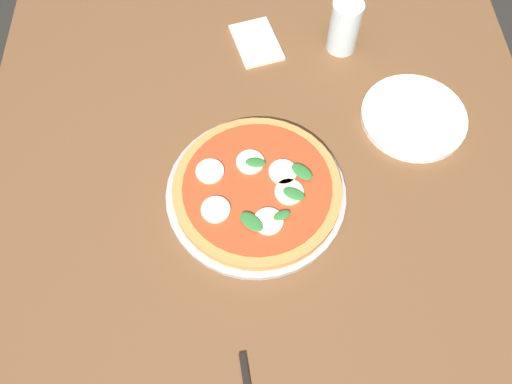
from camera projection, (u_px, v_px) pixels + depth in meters
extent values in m
plane|color=#2D2B28|center=(263.00, 318.00, 1.57)|extent=(6.00, 6.00, 0.00)
cube|color=brown|center=(267.00, 221.00, 0.94)|extent=(1.30, 1.11, 0.04)
cube|color=brown|center=(97.00, 107.00, 1.52)|extent=(0.07, 0.07, 0.70)
cube|color=brown|center=(409.00, 96.00, 1.54)|extent=(0.07, 0.07, 0.70)
cylinder|color=#B2B2B7|center=(256.00, 193.00, 0.94)|extent=(0.33, 0.33, 0.01)
cylinder|color=tan|center=(257.00, 189.00, 0.92)|extent=(0.31, 0.31, 0.02)
cylinder|color=#CC4723|center=(257.00, 186.00, 0.91)|extent=(0.27, 0.27, 0.00)
cylinder|color=#F4EACC|center=(266.00, 221.00, 0.88)|extent=(0.05, 0.05, 0.00)
cylinder|color=#F4EACC|center=(289.00, 192.00, 0.90)|extent=(0.05, 0.05, 0.00)
cylinder|color=#F4EACC|center=(283.00, 172.00, 0.92)|extent=(0.05, 0.05, 0.00)
cylinder|color=#F4EACC|center=(250.00, 162.00, 0.93)|extent=(0.05, 0.05, 0.00)
cylinder|color=#F4EACC|center=(210.00, 171.00, 0.92)|extent=(0.05, 0.05, 0.00)
cylinder|color=#F4EACC|center=(216.00, 210.00, 0.89)|extent=(0.05, 0.05, 0.00)
ellipsoid|color=#337F38|center=(256.00, 162.00, 0.93)|extent=(0.03, 0.04, 0.00)
ellipsoid|color=#337F38|center=(282.00, 215.00, 0.88)|extent=(0.03, 0.04, 0.00)
ellipsoid|color=#337F38|center=(251.00, 222.00, 0.87)|extent=(0.05, 0.05, 0.00)
ellipsoid|color=#337F38|center=(294.00, 194.00, 0.90)|extent=(0.04, 0.05, 0.00)
ellipsoid|color=#337F38|center=(302.00, 172.00, 0.92)|extent=(0.05, 0.05, 0.00)
cylinder|color=white|center=(414.00, 117.00, 1.02)|extent=(0.21, 0.21, 0.01)
cube|color=white|center=(258.00, 42.00, 1.12)|extent=(0.15, 0.12, 0.01)
cube|color=black|center=(245.00, 374.00, 0.79)|extent=(0.06, 0.02, 0.01)
cylinder|color=silver|center=(344.00, 26.00, 1.06)|extent=(0.07, 0.07, 0.12)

